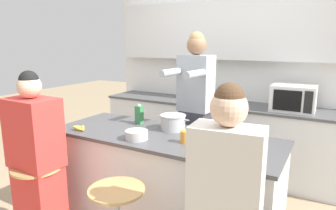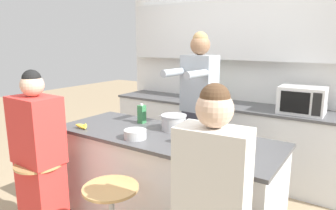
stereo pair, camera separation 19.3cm
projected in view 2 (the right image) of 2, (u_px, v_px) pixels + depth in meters
wall_back at (239, 52)px, 3.90m from camera, size 3.49×0.22×2.70m
back_counter at (227, 138)px, 3.89m from camera, size 3.24×0.60×0.91m
kitchen_island at (163, 181)px, 2.70m from camera, size 2.04×0.78×0.88m
bar_stool_leftmost at (42, 194)px, 2.60m from camera, size 0.40×0.40×0.67m
person_cooking at (198, 119)px, 3.09m from camera, size 0.37×0.56×1.78m
person_wrapped_blanket at (39, 159)px, 2.56m from camera, size 0.43×0.30×1.46m
cooking_pot at (174, 122)px, 2.74m from camera, size 0.32×0.24×0.14m
fruit_bowl at (231, 152)px, 2.11m from camera, size 0.18×0.18×0.06m
mixing_bowl_steel at (135, 134)px, 2.50m from camera, size 0.19×0.19×0.08m
coffee_cup_near at (182, 137)px, 2.38m from camera, size 0.11×0.08×0.10m
banana_bunch at (82, 126)px, 2.79m from camera, size 0.15×0.11×0.05m
juice_carton at (142, 114)px, 2.97m from camera, size 0.06×0.06×0.19m
microwave at (302, 100)px, 3.27m from camera, size 0.47×0.37×0.30m
potted_plant at (210, 91)px, 3.91m from camera, size 0.20×0.20×0.26m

